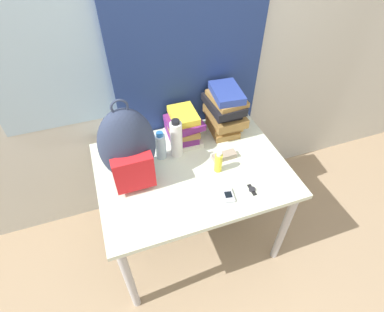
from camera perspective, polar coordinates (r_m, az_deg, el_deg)
ground_plane at (r=2.24m, az=3.85°, el=-23.27°), size 12.00×12.00×0.00m
wall_back at (r=1.90m, az=-5.42°, el=18.85°), size 6.00×0.06×2.50m
curtain_blue at (r=1.89m, az=-0.47°, el=18.87°), size 0.96×0.04×2.50m
desk at (r=1.87m, az=0.00°, el=-4.17°), size 1.13×0.84×0.75m
backpack at (r=1.63m, az=-12.09°, el=1.46°), size 0.31×0.25×0.53m
book_stack_left at (r=1.94m, az=-1.78°, el=5.51°), size 0.23×0.27×0.21m
book_stack_center at (r=1.98m, az=6.26°, el=8.61°), size 0.23×0.28×0.32m
water_bottle at (r=1.82m, az=-5.98°, el=1.95°), size 0.06×0.06×0.19m
sports_bottle at (r=1.80m, az=-3.00°, el=3.23°), size 0.07×0.07×0.27m
sunscreen_bottle at (r=1.75m, az=5.05°, el=-1.19°), size 0.05×0.05×0.15m
cell_phone at (r=1.67m, az=6.92°, el=-7.48°), size 0.07×0.10×0.02m
sunglasses_case at (r=1.86m, az=6.16°, el=-0.03°), size 0.15×0.06×0.04m
wristwatch at (r=1.72m, az=11.36°, el=-6.28°), size 0.04×0.08×0.01m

